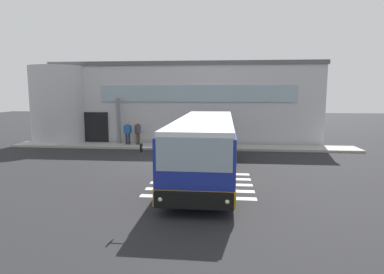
{
  "coord_description": "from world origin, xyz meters",
  "views": [
    {
      "loc": [
        2.9,
        -17.64,
        3.91
      ],
      "look_at": [
        1.26,
        -0.41,
        1.5
      ],
      "focal_mm": 30.26,
      "sensor_mm": 36.0,
      "label": 1
    }
  ],
  "objects": [
    {
      "name": "entry_support_column",
      "position": [
        -4.71,
        5.4,
        1.82
      ],
      "size": [
        0.28,
        0.28,
        3.34
      ],
      "primitive_type": "cylinder",
      "color": "slate",
      "rests_on": "boarding_curb"
    },
    {
      "name": "boarding_curb",
      "position": [
        0.0,
        4.8,
        0.07
      ],
      "size": [
        24.27,
        2.0,
        0.15
      ],
      "primitive_type": "cube",
      "color": "#9E9B93",
      "rests_on": "ground"
    },
    {
      "name": "ground_plane",
      "position": [
        0.0,
        0.0,
        -0.01
      ],
      "size": [
        80.0,
        90.0,
        0.02
      ],
      "primitive_type": "cube",
      "color": "#232326",
      "rests_on": "ground"
    },
    {
      "name": "passenger_by_doorway",
      "position": [
        -3.19,
        5.01,
        1.08
      ],
      "size": [
        0.39,
        0.51,
        1.68
      ],
      "color": "#4C4233",
      "rests_on": "boarding_curb"
    },
    {
      "name": "bus_main_foreground",
      "position": [
        2.1,
        -2.43,
        1.34
      ],
      "size": [
        3.13,
        11.58,
        2.7
      ],
      "color": "navy",
      "rests_on": "ground"
    },
    {
      "name": "bay_paint_stripes",
      "position": [
        2.0,
        -4.2,
        0.0
      ],
      "size": [
        4.4,
        3.96,
        0.01
      ],
      "color": "silver",
      "rests_on": "ground"
    },
    {
      "name": "safety_bollard_yellow",
      "position": [
        2.43,
        3.6,
        0.45
      ],
      "size": [
        0.18,
        0.18,
        0.9
      ],
      "primitive_type": "cylinder",
      "color": "yellow",
      "rests_on": "ground"
    },
    {
      "name": "terminal_building",
      "position": [
        -0.68,
        11.6,
        3.07
      ],
      "size": [
        22.07,
        13.8,
        6.14
      ],
      "color": "#B7B7BC",
      "rests_on": "ground"
    },
    {
      "name": "passenger_near_column",
      "position": [
        -3.91,
        4.97,
        1.11
      ],
      "size": [
        0.59,
        0.38,
        1.68
      ],
      "color": "#1E2338",
      "rests_on": "boarding_curb"
    }
  ]
}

